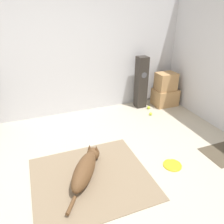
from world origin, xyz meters
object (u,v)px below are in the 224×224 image
object	(u,v)px
dog	(85,168)
floor_speaker	(141,83)
cardboard_box_lower	(165,97)
tennis_ball_near_speaker	(151,114)
cardboard_box_upper	(166,81)
tennis_ball_by_boxes	(149,108)
frisbee	(172,165)

from	to	relation	value
dog	floor_speaker	size ratio (longest dim) A/B	0.87
cardboard_box_lower	tennis_ball_near_speaker	size ratio (longest dim) A/B	7.81
cardboard_box_upper	floor_speaker	bearing A→B (deg)	167.02
tennis_ball_by_boxes	frisbee	bearing A→B (deg)	-109.48
cardboard_box_upper	dog	bearing A→B (deg)	-144.40
cardboard_box_upper	floor_speaker	size ratio (longest dim) A/B	0.38
dog	tennis_ball_near_speaker	bearing A→B (deg)	36.24
frisbee	floor_speaker	world-z (taller)	floor_speaker
tennis_ball_near_speaker	frisbee	bearing A→B (deg)	-109.01
frisbee	floor_speaker	xyz separation A→B (m)	(0.52, 1.99, 0.55)
cardboard_box_upper	tennis_ball_by_boxes	world-z (taller)	cardboard_box_upper
floor_speaker	tennis_ball_by_boxes	world-z (taller)	floor_speaker
frisbee	cardboard_box_lower	distance (m)	2.16
frisbee	cardboard_box_upper	world-z (taller)	cardboard_box_upper
frisbee	floor_speaker	bearing A→B (deg)	75.43
cardboard_box_lower	tennis_ball_by_boxes	distance (m)	0.48
floor_speaker	tennis_ball_near_speaker	size ratio (longest dim) A/B	16.95
tennis_ball_by_boxes	floor_speaker	bearing A→B (deg)	118.93
frisbee	cardboard_box_lower	xyz separation A→B (m)	(1.08, 1.87, 0.17)
cardboard_box_lower	tennis_ball_by_boxes	size ratio (longest dim) A/B	7.81
frisbee	floor_speaker	size ratio (longest dim) A/B	0.23
cardboard_box_lower	floor_speaker	bearing A→B (deg)	167.72
frisbee	tennis_ball_by_boxes	size ratio (longest dim) A/B	3.98
tennis_ball_by_boxes	tennis_ball_near_speaker	xyz separation A→B (m)	(-0.11, -0.28, 0.00)
dog	tennis_ball_near_speaker	xyz separation A→B (m)	(1.73, 1.27, -0.11)
cardboard_box_upper	cardboard_box_lower	bearing A→B (deg)	8.01
cardboard_box_upper	tennis_ball_near_speaker	bearing A→B (deg)	-146.52
frisbee	cardboard_box_upper	distance (m)	2.21
frisbee	floor_speaker	distance (m)	2.13
dog	tennis_ball_by_boxes	xyz separation A→B (m)	(1.84, 1.55, -0.11)
dog	tennis_ball_by_boxes	world-z (taller)	dog
dog	cardboard_box_upper	size ratio (longest dim) A/B	2.30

